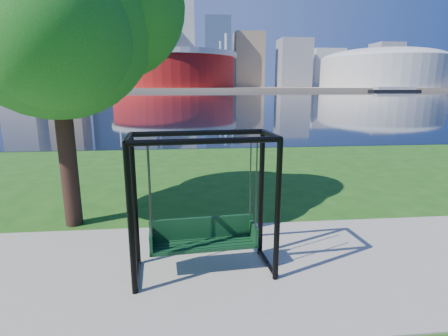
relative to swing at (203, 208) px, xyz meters
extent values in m
plane|color=#1E5114|center=(0.60, 0.55, -1.21)|extent=(900.00, 900.00, 0.00)
cube|color=#9E937F|center=(0.60, 0.05, -1.19)|extent=(120.00, 4.00, 0.03)
cube|color=black|center=(0.60, 102.55, -1.20)|extent=(900.00, 180.00, 0.02)
cube|color=#937F60|center=(0.60, 306.55, -0.21)|extent=(900.00, 228.00, 2.00)
cylinder|color=maroon|center=(-9.40, 235.55, 11.79)|extent=(80.00, 80.00, 22.00)
cylinder|color=silver|center=(-9.40, 235.55, 21.29)|extent=(83.00, 83.00, 3.00)
cylinder|color=silver|center=(23.51, 254.55, 16.79)|extent=(2.00, 2.00, 32.00)
cylinder|color=silver|center=(-42.31, 254.55, 16.79)|extent=(2.00, 2.00, 32.00)
cylinder|color=silver|center=(-42.31, 216.55, 16.79)|extent=(2.00, 2.00, 32.00)
cylinder|color=silver|center=(23.51, 216.55, 16.79)|extent=(2.00, 2.00, 32.00)
cylinder|color=beige|center=(135.60, 235.55, 10.79)|extent=(84.00, 84.00, 20.00)
ellipsoid|color=beige|center=(135.60, 235.55, 19.79)|extent=(84.00, 84.00, 15.12)
cube|color=gray|center=(-139.40, 310.55, 31.79)|extent=(28.00, 28.00, 62.00)
cube|color=#998466|center=(-99.40, 300.55, 44.79)|extent=(26.00, 26.00, 88.00)
cube|color=slate|center=(-69.40, 325.55, 48.29)|extent=(30.00, 24.00, 95.00)
cube|color=gray|center=(-39.40, 305.55, 36.79)|extent=(24.00, 24.00, 72.00)
cube|color=silver|center=(-9.40, 335.55, 40.79)|extent=(32.00, 28.00, 80.00)
cube|color=slate|center=(25.60, 310.55, 29.79)|extent=(22.00, 22.00, 58.00)
cube|color=#998466|center=(55.60, 325.55, 24.79)|extent=(26.00, 26.00, 48.00)
cube|color=gray|center=(95.60, 315.55, 21.79)|extent=(28.00, 24.00, 42.00)
cube|color=silver|center=(135.60, 340.55, 18.79)|extent=(30.00, 26.00, 36.00)
cube|color=gray|center=(185.60, 320.55, 20.79)|extent=(24.00, 24.00, 40.00)
cube|color=#998466|center=(225.60, 335.55, 16.79)|extent=(26.00, 26.00, 32.00)
cylinder|color=black|center=(-1.13, -0.60, 0.02)|extent=(0.10, 0.10, 2.45)
cylinder|color=black|center=(1.21, -0.41, 0.02)|extent=(0.10, 0.10, 2.45)
cylinder|color=black|center=(-1.20, 0.35, 0.02)|extent=(0.10, 0.10, 2.45)
cylinder|color=black|center=(1.13, 0.54, 0.02)|extent=(0.10, 0.10, 2.45)
cylinder|color=black|center=(0.04, -0.51, 1.24)|extent=(2.34, 0.28, 0.10)
cylinder|color=black|center=(-0.04, 0.45, 1.24)|extent=(2.34, 0.28, 0.10)
cylinder|color=black|center=(-1.16, -0.12, 1.24)|extent=(0.17, 0.96, 0.10)
cylinder|color=black|center=(-1.16, -0.12, -1.12)|extent=(0.15, 0.96, 0.08)
cylinder|color=black|center=(1.17, 0.06, 1.24)|extent=(0.17, 0.96, 0.10)
cylinder|color=black|center=(1.17, 0.06, -1.12)|extent=(0.15, 0.96, 0.08)
cube|color=black|center=(0.00, -0.03, -0.67)|extent=(1.89, 0.63, 0.06)
cube|color=black|center=(-0.01, 0.18, -0.44)|extent=(1.86, 0.20, 0.40)
cube|color=black|center=(-0.89, -0.10, -0.53)|extent=(0.09, 0.48, 0.36)
cube|color=black|center=(0.90, 0.04, -0.53)|extent=(0.09, 0.48, 0.36)
cylinder|color=#37373D|center=(-0.86, -0.30, 0.42)|extent=(0.03, 0.03, 1.54)
cylinder|color=#37373D|center=(0.89, -0.16, 0.42)|extent=(0.03, 0.03, 1.54)
cylinder|color=#37373D|center=(-0.89, 0.10, 0.42)|extent=(0.03, 0.03, 1.54)
cylinder|color=#37373D|center=(0.86, 0.24, 0.42)|extent=(0.03, 0.03, 1.54)
cylinder|color=black|center=(-3.01, 2.52, 0.77)|extent=(0.39, 0.39, 3.94)
sphere|color=#21631D|center=(-3.01, 2.52, 3.45)|extent=(4.30, 4.30, 4.30)
sphere|color=#21631D|center=(-1.84, 3.06, 3.81)|extent=(3.23, 3.23, 3.23)
sphere|color=#21631D|center=(-2.65, 1.54, 3.01)|extent=(2.87, 2.87, 2.87)
cube|color=black|center=(114.49, 183.17, -0.65)|extent=(27.28, 8.60, 1.08)
cube|color=#B9B9B4|center=(114.49, 183.17, 0.70)|extent=(21.83, 6.97, 1.62)
camera|label=1|loc=(-0.21, -5.69, 2.05)|focal=28.00mm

